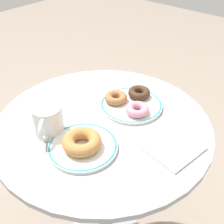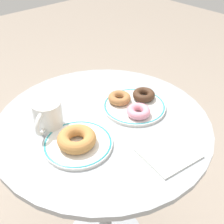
{
  "view_description": "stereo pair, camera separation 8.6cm",
  "coord_description": "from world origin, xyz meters",
  "px_view_note": "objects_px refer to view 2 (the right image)",
  "views": [
    {
      "loc": [
        -0.5,
        -0.47,
        1.28
      ],
      "look_at": [
        0.02,
        -0.02,
        0.77
      ],
      "focal_mm": 44.62,
      "sensor_mm": 36.0,
      "label": 1
    },
    {
      "loc": [
        -0.44,
        -0.53,
        1.28
      ],
      "look_at": [
        0.02,
        -0.02,
        0.77
      ],
      "focal_mm": 44.62,
      "sensor_mm": 36.0,
      "label": 2
    }
  ],
  "objects_px": {
    "cafe_table": "(104,170)",
    "coffee_mug": "(47,116)",
    "plate_left": "(78,144)",
    "donut_chocolate": "(144,95)",
    "donut_cinnamon": "(119,98)",
    "paper_napkin": "(169,153)",
    "donut_old_fashioned": "(77,139)",
    "donut_pink_frosted": "(138,111)",
    "plate_right": "(134,106)"
  },
  "relations": [
    {
      "from": "plate_right",
      "to": "paper_napkin",
      "type": "xyz_separation_m",
      "value": [
        -0.09,
        -0.21,
        -0.0
      ]
    },
    {
      "from": "donut_old_fashioned",
      "to": "donut_pink_frosted",
      "type": "relative_size",
      "value": 1.42
    },
    {
      "from": "plate_left",
      "to": "plate_right",
      "type": "relative_size",
      "value": 0.94
    },
    {
      "from": "donut_cinnamon",
      "to": "paper_napkin",
      "type": "relative_size",
      "value": 0.54
    },
    {
      "from": "coffee_mug",
      "to": "donut_pink_frosted",
      "type": "bearing_deg",
      "value": -32.05
    },
    {
      "from": "plate_right",
      "to": "donut_cinnamon",
      "type": "bearing_deg",
      "value": 114.18
    },
    {
      "from": "plate_right",
      "to": "donut_cinnamon",
      "type": "distance_m",
      "value": 0.06
    },
    {
      "from": "cafe_table",
      "to": "donut_cinnamon",
      "type": "distance_m",
      "value": 0.28
    },
    {
      "from": "donut_old_fashioned",
      "to": "coffee_mug",
      "type": "bearing_deg",
      "value": 95.99
    },
    {
      "from": "donut_chocolate",
      "to": "donut_cinnamon",
      "type": "distance_m",
      "value": 0.09
    },
    {
      "from": "donut_old_fashioned",
      "to": "donut_chocolate",
      "type": "xyz_separation_m",
      "value": [
        0.31,
        0.03,
        -0.0
      ]
    },
    {
      "from": "plate_right",
      "to": "paper_napkin",
      "type": "relative_size",
      "value": 1.47
    },
    {
      "from": "plate_left",
      "to": "donut_cinnamon",
      "type": "relative_size",
      "value": 2.56
    },
    {
      "from": "plate_left",
      "to": "donut_old_fashioned",
      "type": "xyz_separation_m",
      "value": [
        -0.0,
        -0.0,
        0.02
      ]
    },
    {
      "from": "cafe_table",
      "to": "plate_left",
      "type": "xyz_separation_m",
      "value": [
        -0.12,
        -0.04,
        0.24
      ]
    },
    {
      "from": "donut_cinnamon",
      "to": "coffee_mug",
      "type": "relative_size",
      "value": 0.68
    },
    {
      "from": "donut_old_fashioned",
      "to": "donut_pink_frosted",
      "type": "bearing_deg",
      "value": -5.8
    },
    {
      "from": "donut_pink_frosted",
      "to": "cafe_table",
      "type": "bearing_deg",
      "value": 146.47
    },
    {
      "from": "plate_right",
      "to": "donut_chocolate",
      "type": "bearing_deg",
      "value": 8.36
    },
    {
      "from": "plate_right",
      "to": "paper_napkin",
      "type": "height_order",
      "value": "plate_right"
    },
    {
      "from": "donut_pink_frosted",
      "to": "donut_cinnamon",
      "type": "bearing_deg",
      "value": 85.72
    },
    {
      "from": "donut_cinnamon",
      "to": "paper_napkin",
      "type": "distance_m",
      "value": 0.27
    },
    {
      "from": "donut_old_fashioned",
      "to": "coffee_mug",
      "type": "distance_m",
      "value": 0.13
    },
    {
      "from": "donut_old_fashioned",
      "to": "donut_cinnamon",
      "type": "bearing_deg",
      "value": 17.29
    },
    {
      "from": "plate_right",
      "to": "cafe_table",
      "type": "bearing_deg",
      "value": 171.97
    },
    {
      "from": "donut_old_fashioned",
      "to": "coffee_mug",
      "type": "height_order",
      "value": "coffee_mug"
    },
    {
      "from": "donut_pink_frosted",
      "to": "paper_napkin",
      "type": "relative_size",
      "value": 0.54
    },
    {
      "from": "donut_chocolate",
      "to": "coffee_mug",
      "type": "height_order",
      "value": "coffee_mug"
    },
    {
      "from": "plate_left",
      "to": "plate_right",
      "type": "distance_m",
      "value": 0.25
    },
    {
      "from": "plate_left",
      "to": "paper_napkin",
      "type": "relative_size",
      "value": 1.38
    },
    {
      "from": "donut_cinnamon",
      "to": "coffee_mug",
      "type": "distance_m",
      "value": 0.25
    },
    {
      "from": "plate_right",
      "to": "coffee_mug",
      "type": "xyz_separation_m",
      "value": [
        -0.27,
        0.1,
        0.04
      ]
    },
    {
      "from": "coffee_mug",
      "to": "plate_right",
      "type": "bearing_deg",
      "value": -21.15
    },
    {
      "from": "paper_napkin",
      "to": "donut_cinnamon",
      "type": "bearing_deg",
      "value": 76.47
    },
    {
      "from": "donut_old_fashioned",
      "to": "donut_chocolate",
      "type": "bearing_deg",
      "value": 5.68
    },
    {
      "from": "plate_left",
      "to": "donut_old_fashioned",
      "type": "bearing_deg",
      "value": -148.0
    },
    {
      "from": "plate_right",
      "to": "coffee_mug",
      "type": "relative_size",
      "value": 1.84
    },
    {
      "from": "donut_pink_frosted",
      "to": "plate_left",
      "type": "bearing_deg",
      "value": 173.29
    },
    {
      "from": "plate_left",
      "to": "cafe_table",
      "type": "bearing_deg",
      "value": 16.65
    },
    {
      "from": "donut_cinnamon",
      "to": "paper_napkin",
      "type": "xyz_separation_m",
      "value": [
        -0.06,
        -0.26,
        -0.02
      ]
    },
    {
      "from": "cafe_table",
      "to": "coffee_mug",
      "type": "relative_size",
      "value": 6.44
    },
    {
      "from": "cafe_table",
      "to": "donut_pink_frosted",
      "type": "height_order",
      "value": "donut_pink_frosted"
    },
    {
      "from": "cafe_table",
      "to": "coffee_mug",
      "type": "xyz_separation_m",
      "value": [
        -0.14,
        0.09,
        0.28
      ]
    },
    {
      "from": "donut_chocolate",
      "to": "donut_cinnamon",
      "type": "xyz_separation_m",
      "value": [
        -0.08,
        0.04,
        0.0
      ]
    },
    {
      "from": "plate_left",
      "to": "plate_right",
      "type": "height_order",
      "value": "same"
    },
    {
      "from": "plate_right",
      "to": "donut_pink_frosted",
      "type": "distance_m",
      "value": 0.06
    },
    {
      "from": "plate_left",
      "to": "coffee_mug",
      "type": "relative_size",
      "value": 1.73
    },
    {
      "from": "coffee_mug",
      "to": "plate_left",
      "type": "bearing_deg",
      "value": -81.63
    },
    {
      "from": "cafe_table",
      "to": "donut_cinnamon",
      "type": "relative_size",
      "value": 9.53
    },
    {
      "from": "plate_left",
      "to": "donut_pink_frosted",
      "type": "distance_m",
      "value": 0.22
    }
  ]
}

